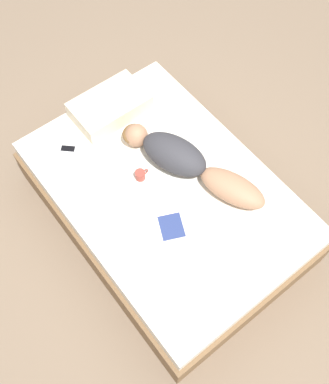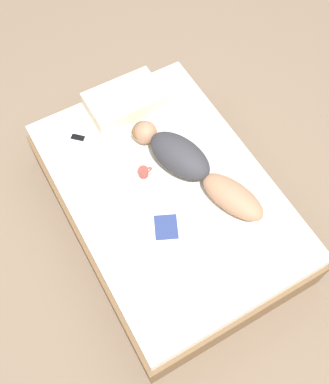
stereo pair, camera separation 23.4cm
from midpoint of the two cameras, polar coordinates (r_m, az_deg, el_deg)
ground_plane at (r=3.90m, az=-1.58°, el=-3.31°), size 12.00×12.00×0.00m
bed at (r=3.66m, az=-1.68°, el=-1.53°), size 1.53×2.21×0.54m
person at (r=3.41m, az=0.78°, el=3.78°), size 0.61×1.24×0.24m
open_magazine at (r=3.26m, az=-3.29°, el=-5.01°), size 0.59×0.47×0.01m
coffee_mug at (r=3.44m, az=-5.02°, el=2.07°), size 0.11×0.08×0.08m
cell_phone at (r=3.70m, az=-13.94°, el=5.23°), size 0.14×0.14×0.01m
pillow at (r=3.80m, az=-8.73°, el=10.58°), size 0.61×0.38×0.16m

